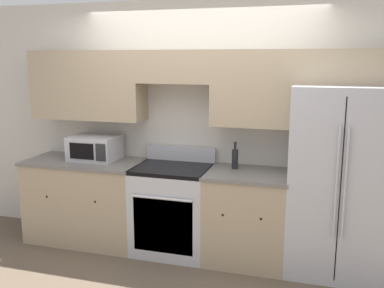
{
  "coord_description": "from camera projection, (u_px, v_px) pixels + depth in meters",
  "views": [
    {
      "loc": [
        1.19,
        -3.7,
        2.0
      ],
      "look_at": [
        0.0,
        0.31,
        1.17
      ],
      "focal_mm": 40.0,
      "sensor_mm": 36.0,
      "label": 1
    }
  ],
  "objects": [
    {
      "name": "oven_range",
      "position": [
        173.0,
        209.0,
        4.46
      ],
      "size": [
        0.77,
        0.65,
        1.08
      ],
      "color": "#B7B7BC",
      "rests_on": "ground_plane"
    },
    {
      "name": "lower_cabinets_left",
      "position": [
        86.0,
        200.0,
        4.74
      ],
      "size": [
        1.28,
        0.64,
        0.92
      ],
      "color": "tan",
      "rests_on": "ground_plane"
    },
    {
      "name": "ground_plane",
      "position": [
        183.0,
        266.0,
        4.2
      ],
      "size": [
        12.0,
        12.0,
        0.0
      ],
      "primitive_type": "plane",
      "color": "brown"
    },
    {
      "name": "wall_back",
      "position": [
        200.0,
        110.0,
        4.45
      ],
      "size": [
        8.0,
        0.39,
        2.6
      ],
      "color": "beige",
      "rests_on": "ground_plane"
    },
    {
      "name": "bottle",
      "position": [
        235.0,
        158.0,
        4.27
      ],
      "size": [
        0.06,
        0.06,
        0.27
      ],
      "color": "black",
      "rests_on": "lower_cabinets_right"
    },
    {
      "name": "refrigerator",
      "position": [
        338.0,
        181.0,
        3.97
      ],
      "size": [
        0.89,
        0.76,
        1.77
      ],
      "color": "#B7B7BC",
      "rests_on": "ground_plane"
    },
    {
      "name": "lower_cabinets_right",
      "position": [
        247.0,
        217.0,
        4.24
      ],
      "size": [
        0.81,
        0.64,
        0.92
      ],
      "color": "tan",
      "rests_on": "ground_plane"
    },
    {
      "name": "microwave",
      "position": [
        95.0,
        148.0,
        4.66
      ],
      "size": [
        0.51,
        0.4,
        0.26
      ],
      "color": "#B7B7BC",
      "rests_on": "lower_cabinets_left"
    }
  ]
}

